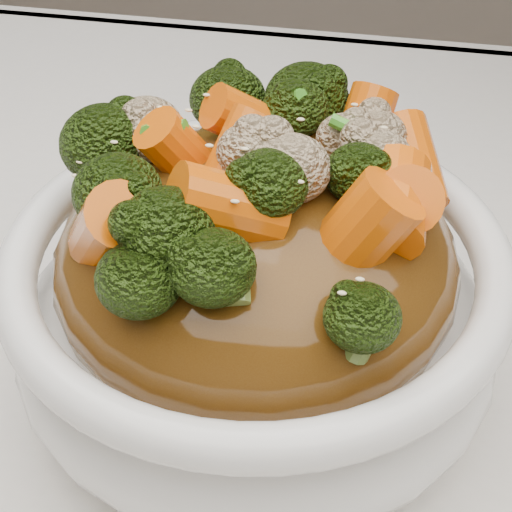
# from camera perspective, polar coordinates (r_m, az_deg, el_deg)

# --- Properties ---
(tablecloth) EXTENTS (1.20, 0.80, 0.04)m
(tablecloth) POSITION_cam_1_polar(r_m,az_deg,el_deg) (0.43, -6.65, -8.41)
(tablecloth) COLOR white
(tablecloth) RESTS_ON dining_table
(bowl) EXTENTS (0.24, 0.24, 0.09)m
(bowl) POSITION_cam_1_polar(r_m,az_deg,el_deg) (0.37, -0.00, -4.04)
(bowl) COLOR white
(bowl) RESTS_ON tablecloth
(sauce_base) EXTENTS (0.19, 0.19, 0.10)m
(sauce_base) POSITION_cam_1_polar(r_m,az_deg,el_deg) (0.35, -0.00, -0.39)
(sauce_base) COLOR #4F2E0D
(sauce_base) RESTS_ON bowl
(carrots) EXTENTS (0.19, 0.19, 0.05)m
(carrots) POSITION_cam_1_polar(r_m,az_deg,el_deg) (0.31, -0.00, 8.78)
(carrots) COLOR #E15D07
(carrots) RESTS_ON sauce_base
(broccoli) EXTENTS (0.19, 0.19, 0.05)m
(broccoli) POSITION_cam_1_polar(r_m,az_deg,el_deg) (0.31, -0.00, 8.61)
(broccoli) COLOR black
(broccoli) RESTS_ON sauce_base
(cauliflower) EXTENTS (0.19, 0.19, 0.04)m
(cauliflower) POSITION_cam_1_polar(r_m,az_deg,el_deg) (0.31, -0.00, 8.29)
(cauliflower) COLOR tan
(cauliflower) RESTS_ON sauce_base
(scallions) EXTENTS (0.14, 0.14, 0.02)m
(scallions) POSITION_cam_1_polar(r_m,az_deg,el_deg) (0.31, -0.00, 8.94)
(scallions) COLOR #3C9522
(scallions) RESTS_ON sauce_base
(sesame_seeds) EXTENTS (0.17, 0.17, 0.01)m
(sesame_seeds) POSITION_cam_1_polar(r_m,az_deg,el_deg) (0.31, -0.00, 8.94)
(sesame_seeds) COLOR beige
(sesame_seeds) RESTS_ON sauce_base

